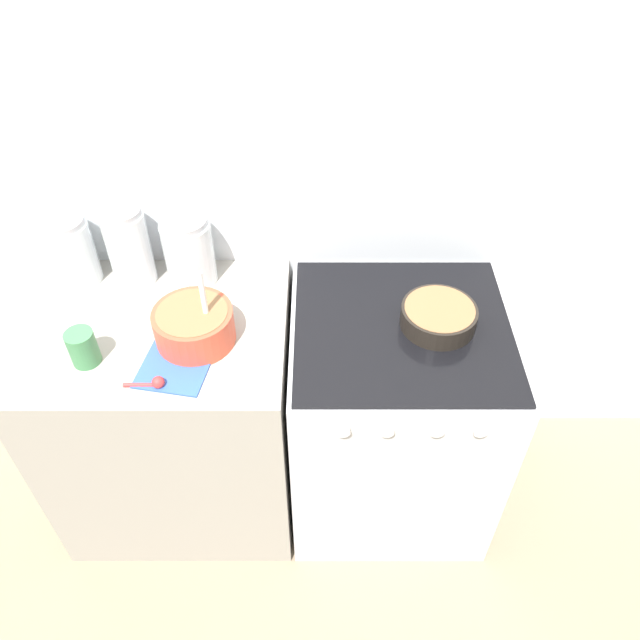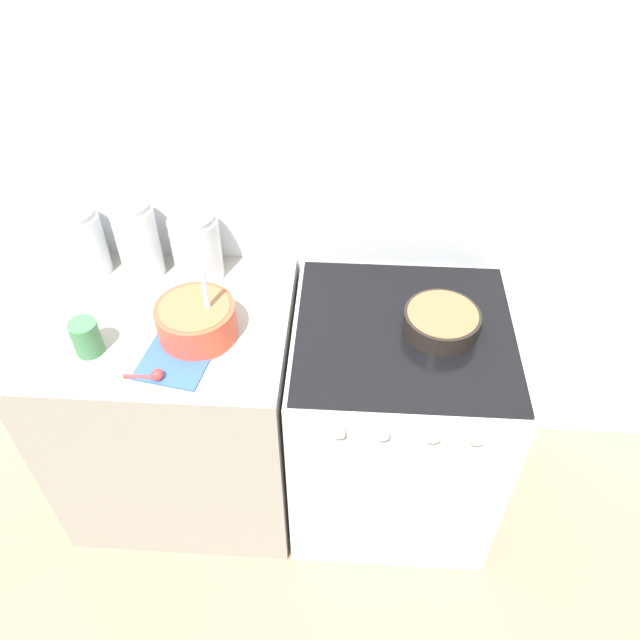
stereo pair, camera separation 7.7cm
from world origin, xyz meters
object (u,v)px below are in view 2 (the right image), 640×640
at_px(storage_jar_left, 83,246).
at_px(storage_jar_middle, 139,244).
at_px(baking_pan, 442,321).
at_px(storage_jar_right, 197,250).
at_px(tin_can, 86,337).
at_px(mixing_bowl, 196,319).
at_px(stove, 393,419).

bearing_deg(storage_jar_left, storage_jar_middle, 0.00).
bearing_deg(storage_jar_left, baking_pan, -10.77).
bearing_deg(storage_jar_right, tin_can, -124.25).
height_order(mixing_bowl, baking_pan, mixing_bowl).
relative_size(storage_jar_left, storage_jar_right, 0.99).
xyz_separation_m(storage_jar_middle, tin_can, (-0.06, -0.38, -0.06)).
xyz_separation_m(mixing_bowl, storage_jar_right, (-0.05, 0.29, 0.04)).
bearing_deg(tin_can, storage_jar_right, 55.75).
bearing_deg(stove, storage_jar_left, 167.81).
height_order(stove, mixing_bowl, mixing_bowl).
distance_m(storage_jar_middle, storage_jar_right, 0.19).
bearing_deg(baking_pan, mixing_bowl, -175.00).
relative_size(baking_pan, storage_jar_right, 0.98).
height_order(storage_jar_left, storage_jar_middle, storage_jar_middle).
relative_size(stove, tin_can, 8.02).
bearing_deg(mixing_bowl, storage_jar_right, 100.15).
xyz_separation_m(stove, storage_jar_middle, (-0.87, 0.23, 0.57)).
relative_size(stove, baking_pan, 3.84).
height_order(stove, tin_can, tin_can).
relative_size(baking_pan, tin_can, 2.09).
bearing_deg(storage_jar_middle, stove, -14.76).
relative_size(stove, storage_jar_right, 3.77).
xyz_separation_m(storage_jar_left, tin_can, (0.13, -0.38, -0.05)).
bearing_deg(baking_pan, storage_jar_middle, 167.19).
distance_m(storage_jar_middle, tin_can, 0.39).
bearing_deg(tin_can, storage_jar_middle, 80.21).
relative_size(mixing_bowl, baking_pan, 1.12).
bearing_deg(storage_jar_middle, mixing_bowl, -49.84).
bearing_deg(storage_jar_right, baking_pan, -15.76).
height_order(storage_jar_left, storage_jar_right, storage_jar_right).
bearing_deg(storage_jar_middle, baking_pan, -12.81).
bearing_deg(baking_pan, stove, -176.17).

